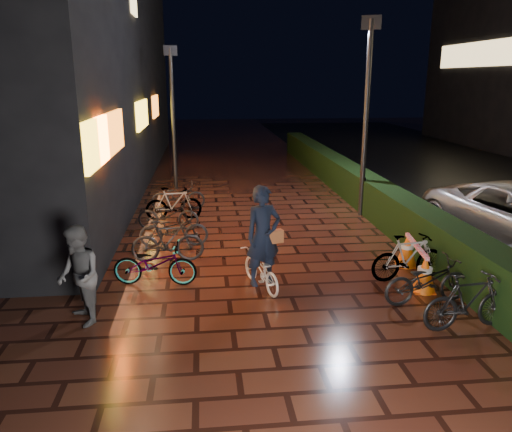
{
  "coord_description": "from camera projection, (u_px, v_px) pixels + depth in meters",
  "views": [
    {
      "loc": [
        -1.5,
        -8.04,
        3.76
      ],
      "look_at": [
        -0.47,
        1.49,
        1.1
      ],
      "focal_mm": 35.0,
      "sensor_mm": 36.0,
      "label": 1
    }
  ],
  "objects": [
    {
      "name": "cyclist",
      "position": [
        262.0,
        252.0,
        9.02
      ],
      "size": [
        0.9,
        1.44,
        1.95
      ],
      "color": "silver",
      "rests_on": "ground"
    },
    {
      "name": "lamp_post_hedge",
      "position": [
        366.0,
        110.0,
        13.44
      ],
      "size": [
        0.5,
        0.27,
        5.32
      ],
      "color": "black",
      "rests_on": "ground"
    },
    {
      "name": "ground",
      "position": [
        291.0,
        297.0,
        8.86
      ],
      "size": [
        80.0,
        80.0,
        0.0
      ],
      "primitive_type": "plane",
      "color": "#381911",
      "rests_on": "ground"
    },
    {
      "name": "cart_assembly",
      "position": [
        370.0,
        193.0,
        14.31
      ],
      "size": [
        0.64,
        0.6,
        1.09
      ],
      "color": "black",
      "rests_on": "ground"
    },
    {
      "name": "bystander_person",
      "position": [
        79.0,
        276.0,
        7.71
      ],
      "size": [
        0.89,
        0.97,
        1.6
      ],
      "primitive_type": "imported",
      "rotation": [
        0.0,
        0.0,
        -1.11
      ],
      "color": "#525254",
      "rests_on": "ground"
    },
    {
      "name": "hedge",
      "position": [
        347.0,
        179.0,
        16.74
      ],
      "size": [
        0.7,
        20.0,
        1.0
      ],
      "primitive_type": "cube",
      "color": "black",
      "rests_on": "ground"
    },
    {
      "name": "parked_bikes_storefront",
      "position": [
        170.0,
        221.0,
        12.03
      ],
      "size": [
        1.83,
        6.27,
        0.91
      ],
      "color": "black",
      "rests_on": "ground"
    },
    {
      "name": "parked_bikes_hedge",
      "position": [
        432.0,
        278.0,
        8.56
      ],
      "size": [
        1.82,
        2.57,
        0.91
      ],
      "color": "black",
      "rests_on": "ground"
    },
    {
      "name": "lamp_post_sf",
      "position": [
        173.0,
        113.0,
        16.84
      ],
      "size": [
        0.46,
        0.2,
        4.79
      ],
      "color": "black",
      "rests_on": "ground"
    },
    {
      "name": "traffic_barrier",
      "position": [
        415.0,
        261.0,
        9.65
      ],
      "size": [
        0.63,
        1.7,
        0.69
      ],
      "color": "#E15E0B",
      "rests_on": "ground"
    }
  ]
}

